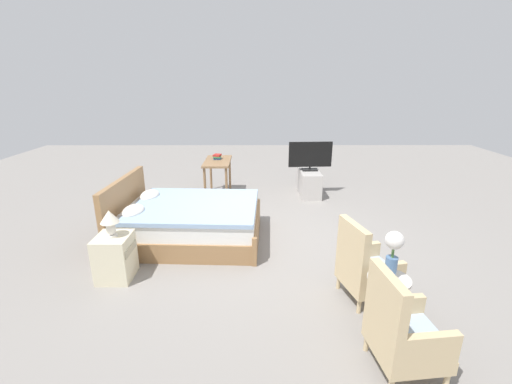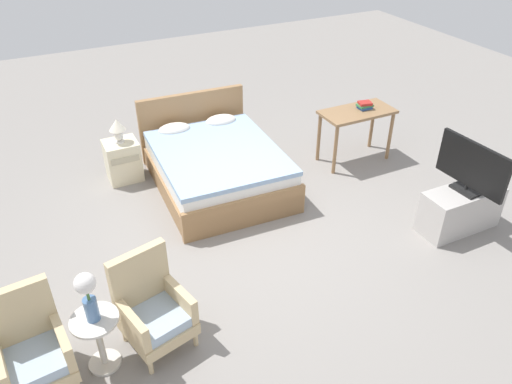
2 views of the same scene
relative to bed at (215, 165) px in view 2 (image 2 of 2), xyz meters
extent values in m
plane|color=gray|center=(0.02, -1.18, -0.30)|extent=(16.00, 16.00, 0.00)
cube|color=#997047|center=(0.00, -0.05, -0.16)|extent=(1.61, 2.12, 0.28)
cube|color=white|center=(0.00, -0.05, 0.10)|extent=(1.55, 2.04, 0.24)
cube|color=#93B2D6|center=(-0.01, -0.13, 0.25)|extent=(1.59, 1.88, 0.06)
cube|color=#997047|center=(0.04, 0.94, 0.18)|extent=(1.56, 0.15, 0.96)
cube|color=#997047|center=(-0.05, -1.05, -0.10)|extent=(1.56, 0.13, 0.40)
ellipsoid|color=white|center=(-0.31, 0.69, 0.29)|extent=(0.45, 0.30, 0.14)
ellipsoid|color=white|center=(0.37, 0.66, 0.29)|extent=(0.45, 0.30, 0.14)
cylinder|color=#CCB284|center=(-2.74, -2.07, -0.22)|extent=(0.04, 0.04, 0.16)
cylinder|color=#CCB284|center=(-2.28, -2.02, -0.22)|extent=(0.04, 0.04, 0.16)
cube|color=#CCB284|center=(-2.49, -2.28, -0.08)|extent=(0.60, 0.60, 0.12)
cube|color=#A3B7CC|center=(-2.49, -2.28, 0.03)|extent=(0.55, 0.55, 0.10)
cube|color=#CCB284|center=(-2.51, -2.05, 0.30)|extent=(0.55, 0.14, 0.64)
cube|color=#CCB284|center=(-2.72, -2.30, 0.11)|extent=(0.13, 0.52, 0.26)
cube|color=#CCB284|center=(-2.25, -2.25, 0.11)|extent=(0.13, 0.52, 0.26)
cylinder|color=#CCB284|center=(-1.65, -2.56, -0.22)|extent=(0.04, 0.04, 0.16)
cylinder|color=#CCB284|center=(-1.20, -2.45, -0.22)|extent=(0.04, 0.04, 0.16)
cylinder|color=#CCB284|center=(-1.76, -2.11, -0.22)|extent=(0.04, 0.04, 0.16)
cylinder|color=#CCB284|center=(-1.31, -2.00, -0.22)|extent=(0.04, 0.04, 0.16)
cube|color=#CCB284|center=(-1.48, -2.28, -0.08)|extent=(0.65, 0.65, 0.12)
cube|color=#A3B7CC|center=(-1.48, -2.28, 0.03)|extent=(0.60, 0.60, 0.10)
cube|color=#CCB284|center=(-1.54, -2.06, 0.30)|extent=(0.54, 0.21, 0.64)
cube|color=#CCB284|center=(-1.71, -2.34, 0.11)|extent=(0.19, 0.51, 0.26)
cube|color=#CCB284|center=(-1.25, -2.22, 0.11)|extent=(0.19, 0.51, 0.26)
cylinder|color=beige|center=(-1.98, -2.29, -0.29)|extent=(0.28, 0.28, 0.03)
cylinder|color=beige|center=(-1.98, -2.29, -0.02)|extent=(0.06, 0.06, 0.51)
cylinder|color=beige|center=(-1.98, -2.29, 0.25)|extent=(0.40, 0.40, 0.02)
cylinder|color=#4C709E|center=(-1.98, -2.29, 0.37)|extent=(0.11, 0.11, 0.22)
cylinder|color=#477538|center=(-1.98, -2.29, 0.53)|extent=(0.02, 0.02, 0.10)
sphere|color=silver|center=(-1.98, -2.29, 0.65)|extent=(0.17, 0.17, 0.17)
cube|color=beige|center=(-1.07, 0.69, -0.02)|extent=(0.44, 0.40, 0.56)
cube|color=#B3AB8E|center=(-1.07, 0.48, 0.09)|extent=(0.37, 0.01, 0.09)
cylinder|color=silver|center=(-1.07, 0.69, 0.27)|extent=(0.13, 0.13, 0.02)
ellipsoid|color=silver|center=(-1.07, 0.69, 0.36)|extent=(0.11, 0.11, 0.16)
cone|color=silver|center=(-1.07, 0.69, 0.52)|extent=(0.22, 0.22, 0.15)
cube|color=#B7B2AD|center=(2.20, -2.17, -0.04)|extent=(0.96, 0.40, 0.52)
cube|color=black|center=(2.20, -2.17, 0.24)|extent=(0.22, 0.33, 0.03)
cylinder|color=black|center=(2.20, -2.17, 0.28)|extent=(0.04, 0.04, 0.05)
cube|color=black|center=(2.20, -2.17, 0.57)|extent=(0.10, 0.90, 0.52)
cube|color=black|center=(2.23, -2.17, 0.57)|extent=(0.06, 0.84, 0.47)
cylinder|color=#8E6B47|center=(1.59, -0.46, 0.07)|extent=(0.05, 0.05, 0.73)
cylinder|color=#8E6B47|center=(2.53, -0.46, 0.07)|extent=(0.05, 0.05, 0.73)
cylinder|color=#8E6B47|center=(1.59, -0.04, 0.07)|extent=(0.05, 0.05, 0.73)
cylinder|color=#8E6B47|center=(2.53, -0.04, 0.07)|extent=(0.05, 0.05, 0.73)
cube|color=#8E6B47|center=(2.06, -0.25, 0.45)|extent=(1.04, 0.52, 0.04)
cube|color=#284C8E|center=(2.19, -0.24, 0.49)|extent=(0.18, 0.14, 0.04)
cube|color=#337A47|center=(2.19, -0.24, 0.52)|extent=(0.21, 0.15, 0.03)
cube|color=#AD2823|center=(2.19, -0.24, 0.55)|extent=(0.20, 0.18, 0.04)
camera|label=1|loc=(-4.79, -1.02, 2.03)|focal=24.00mm
camera|label=2|loc=(-2.04, -5.39, 3.34)|focal=35.00mm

